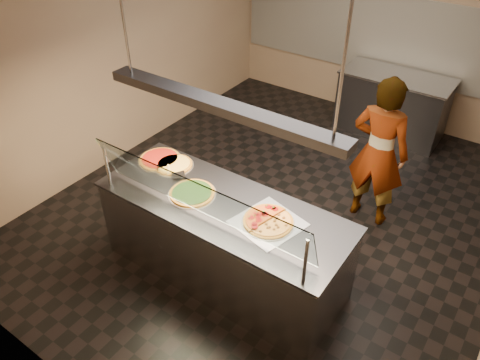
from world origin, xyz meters
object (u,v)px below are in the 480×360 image
Objects in this scene: heat_lamp_housing at (220,106)px; pizza_spinach at (192,193)px; half_pizza_pepperoni at (258,216)px; pizza_cheese at (174,164)px; serving_counter at (224,240)px; pizza_tomato at (160,159)px; sneeze_guard at (198,198)px; half_pizza_sausage at (278,225)px; pizza_spatula at (173,171)px; perforated_tray at (268,223)px; worker at (379,153)px; prep_table at (392,104)px.

pizza_spinach is at bearing -171.77° from heat_lamp_housing.
half_pizza_pepperoni is 1.16× the size of pizza_cheese.
pizza_tomato is (-0.99, 0.22, 0.48)m from serving_counter.
sneeze_guard is 1.17m from pizza_tomato.
half_pizza_sausage is at bearing -8.25° from pizza_cheese.
heat_lamp_housing is (-0.39, -0.02, 0.99)m from half_pizza_pepperoni.
pizza_tomato is at bearing 172.85° from half_pizza_sausage.
pizza_cheese is 1.45× the size of pizza_spatula.
perforated_tray is 1.13m from heat_lamp_housing.
half_pizza_pepperoni is 1.00× the size of half_pizza_sausage.
half_pizza_sausage is 1.03× the size of pizza_spinach.
pizza_tomato is 0.26× the size of worker.
pizza_spatula reaches higher than serving_counter.
prep_table is at bearing 91.14° from half_pizza_pepperoni.
sneeze_guard is 1.43× the size of prep_table.
pizza_spinach is 0.30× the size of prep_table.
sneeze_guard is 4.91× the size of pizza_tomato.
prep_table is at bearing 85.35° from heat_lamp_housing.
half_pizza_pepperoni reaches higher than pizza_tomato.
heat_lamp_housing is at bearing -8.32° from pizza_spatula.
sneeze_guard is at bearing -143.66° from perforated_tray.
worker reaches higher than sneeze_guard.
heat_lamp_housing is at bearing 0.00° from serving_counter.
perforated_tray is 0.36× the size of worker.
pizza_spatula is (0.09, -0.12, 0.01)m from pizza_cheese.
pizza_tomato is at bearing 150.53° from sneeze_guard.
perforated_tray is (0.49, 0.36, -0.29)m from sneeze_guard.
perforated_tray is 0.41× the size of prep_table.
prep_table is (0.31, 4.16, -0.76)m from sneeze_guard.
sneeze_guard is 0.98× the size of heat_lamp_housing.
perforated_tray is at bearing -8.86° from pizza_cheese.
sneeze_guard is 0.52m from pizza_spinach.
pizza_spatula is at bearing 175.55° from half_pizza_pepperoni.
half_pizza_sausage is 1.16× the size of pizza_cheese.
sneeze_guard is at bearing -32.15° from pizza_spatula.
heat_lamp_housing reaches higher than half_pizza_pepperoni.
pizza_spatula is (-0.71, 0.10, 0.49)m from serving_counter.
prep_table is at bearing 80.63° from pizza_spinach.
serving_counter is 1.08× the size of heat_lamp_housing.
half_pizza_sausage reaches higher than pizza_tomato.
pizza_cheese is (-0.80, 0.22, 0.48)m from serving_counter.
half_pizza_pepperoni is 1.03× the size of pizza_spinach.
prep_table is 0.68× the size of heat_lamp_housing.
serving_counter is at bearing -177.87° from perforated_tray.
pizza_spatula reaches higher than pizza_spinach.
pizza_spinach is at bearing -176.03° from half_pizza_sausage.
serving_counter is at bearing -94.65° from prep_table.
pizza_spinach is (-0.82, -0.07, 0.01)m from perforated_tray.
prep_table is (0.64, 3.87, -0.48)m from pizza_spinach.
pizza_tomato reaches higher than serving_counter.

